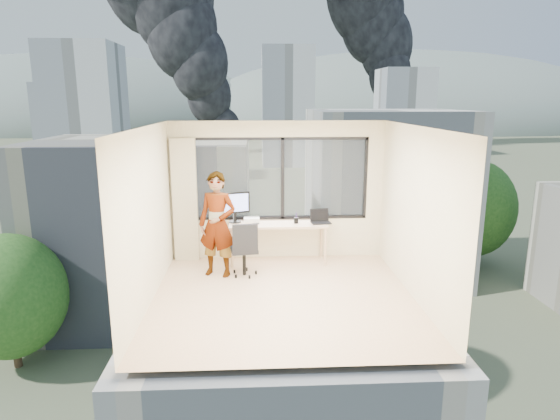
{
  "coord_description": "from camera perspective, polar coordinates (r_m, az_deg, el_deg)",
  "views": [
    {
      "loc": [
        -0.41,
        -6.87,
        2.98
      ],
      "look_at": [
        0.0,
        1.0,
        1.15
      ],
      "focal_mm": 30.65,
      "sensor_mm": 36.0,
      "label": 1
    }
  ],
  "objects": [
    {
      "name": "ceiling",
      "position": [
        6.89,
        0.44,
        9.92
      ],
      "size": [
        4.0,
        4.0,
        0.01
      ],
      "primitive_type": "cube",
      "color": "white",
      "rests_on": "ground"
    },
    {
      "name": "curtain",
      "position": [
        9.03,
        -11.26,
        1.13
      ],
      "size": [
        0.45,
        0.14,
        2.3
      ],
      "primitive_type": "cube",
      "color": "beige",
      "rests_on": "floor"
    },
    {
      "name": "wall_front",
      "position": [
        5.17,
        1.73,
        -5.91
      ],
      "size": [
        4.0,
        0.01,
        2.6
      ],
      "primitive_type": "cube",
      "color": "beige",
      "rests_on": "ground"
    },
    {
      "name": "game_console",
      "position": [
        8.97,
        -3.4,
        -1.1
      ],
      "size": [
        0.29,
        0.25,
        0.07
      ],
      "primitive_type": "cube",
      "rotation": [
        0.0,
        0.0,
        0.02
      ],
      "color": "white",
      "rests_on": "desk"
    },
    {
      "name": "pen_cup",
      "position": [
        8.81,
        1.94,
        -1.24
      ],
      "size": [
        0.1,
        0.1,
        0.11
      ],
      "primitive_type": "cylinder",
      "rotation": [
        0.0,
        0.0,
        -0.2
      ],
      "color": "black",
      "rests_on": "desk"
    },
    {
      "name": "far_tower_c",
      "position": [
        153.78,
        14.5,
        11.19
      ],
      "size": [
        15.0,
        15.0,
        26.0
      ],
      "primitive_type": "cube",
      "color": "silver",
      "rests_on": "exterior_ground"
    },
    {
      "name": "near_bldg_b",
      "position": [
        47.41,
        12.28,
        1.86
      ],
      "size": [
        14.0,
        13.0,
        16.0
      ],
      "primitive_type": "cube",
      "color": "white",
      "rests_on": "exterior_ground"
    },
    {
      "name": "monitor",
      "position": [
        8.86,
        -5.43,
        0.34
      ],
      "size": [
        0.58,
        0.3,
        0.57
      ],
      "primitive_type": null,
      "rotation": [
        0.0,
        0.0,
        0.33
      ],
      "color": "black",
      "rests_on": "desk"
    },
    {
      "name": "cellphone",
      "position": [
        8.76,
        -2.89,
        -1.64
      ],
      "size": [
        0.13,
        0.08,
        0.01
      ],
      "primitive_type": "cube",
      "rotation": [
        0.0,
        0.0,
        0.21
      ],
      "color": "black",
      "rests_on": "desk"
    },
    {
      "name": "desk",
      "position": [
        8.93,
        -0.22,
        -3.89
      ],
      "size": [
        1.8,
        0.6,
        0.75
      ],
      "primitive_type": "cube",
      "color": "tan",
      "rests_on": "floor"
    },
    {
      "name": "smoke_plume_b",
      "position": [
        186.89,
        15.26,
        20.03
      ],
      "size": [
        30.0,
        18.0,
        70.0
      ],
      "primitive_type": null,
      "color": "black",
      "rests_on": "exterior_ground"
    },
    {
      "name": "floor",
      "position": [
        7.5,
        0.4,
        -10.34
      ],
      "size": [
        4.0,
        4.0,
        0.01
      ],
      "primitive_type": "cube",
      "color": "#DCB58F",
      "rests_on": "ground"
    },
    {
      "name": "wall_right",
      "position": [
        7.47,
        15.92,
        -0.43
      ],
      "size": [
        0.01,
        4.0,
        2.6
      ],
      "primitive_type": "cube",
      "color": "beige",
      "rests_on": "ground"
    },
    {
      "name": "near_bldg_a",
      "position": [
        39.15,
        -15.55,
        -2.18
      ],
      "size": [
        16.0,
        12.0,
        14.0
      ],
      "primitive_type": "cube",
      "color": "beige",
      "rests_on": "exterior_ground"
    },
    {
      "name": "tree_b",
      "position": [
        28.17,
        6.53,
        -13.31
      ],
      "size": [
        7.6,
        7.6,
        9.0
      ],
      "primitive_type": null,
      "color": "#25521B",
      "rests_on": "exterior_ground"
    },
    {
      "name": "far_tower_a",
      "position": [
        107.62,
        -22.1,
        10.55
      ],
      "size": [
        14.0,
        14.0,
        28.0
      ],
      "primitive_type": "cube",
      "color": "silver",
      "rests_on": "exterior_ground"
    },
    {
      "name": "laptop",
      "position": [
        8.82,
        4.92,
        -0.85
      ],
      "size": [
        0.4,
        0.41,
        0.23
      ],
      "primitive_type": null,
      "rotation": [
        0.0,
        0.0,
        0.13
      ],
      "color": "black",
      "rests_on": "desk"
    },
    {
      "name": "handbag",
      "position": [
        9.1,
        4.74,
        -0.47
      ],
      "size": [
        0.3,
        0.22,
        0.21
      ],
      "primitive_type": "ellipsoid",
      "rotation": [
        0.0,
        0.0,
        0.31
      ],
      "color": "#0B473D",
      "rests_on": "desk"
    },
    {
      "name": "window_wall",
      "position": [
        9.0,
        -0.01,
        3.77
      ],
      "size": [
        3.3,
        0.16,
        1.55
      ],
      "primitive_type": null,
      "color": "black",
      "rests_on": "ground"
    },
    {
      "name": "wall_left",
      "position": [
        7.25,
        -15.57,
        -0.82
      ],
      "size": [
        0.01,
        4.0,
        2.6
      ],
      "primitive_type": "cube",
      "color": "beige",
      "rests_on": "ground"
    },
    {
      "name": "tree_a",
      "position": [
        35.28,
        -29.44,
        -10.29
      ],
      "size": [
        7.0,
        7.0,
        8.0
      ],
      "primitive_type": null,
      "color": "#25521B",
      "rests_on": "exterior_ground"
    },
    {
      "name": "chair",
      "position": [
        8.24,
        -4.31,
        -4.53
      ],
      "size": [
        0.57,
        0.57,
        0.98
      ],
      "primitive_type": null,
      "rotation": [
        0.0,
        0.0,
        0.14
      ],
      "color": "black",
      "rests_on": "floor"
    },
    {
      "name": "hill_a",
      "position": [
        348.47,
        -23.35,
        9.23
      ],
      "size": [
        288.0,
        216.0,
        90.0
      ],
      "primitive_type": "ellipsoid",
      "color": "slate",
      "rests_on": "exterior_ground"
    },
    {
      "name": "far_tower_d",
      "position": [
        167.91,
        -24.13,
        9.92
      ],
      "size": [
        16.0,
        14.0,
        22.0
      ],
      "primitive_type": "cube",
      "color": "silver",
      "rests_on": "exterior_ground"
    },
    {
      "name": "tree_c",
      "position": [
        53.31,
        21.99,
        -0.88
      ],
      "size": [
        8.4,
        8.4,
        10.0
      ],
      "primitive_type": null,
      "color": "#25521B",
      "rests_on": "exterior_ground"
    },
    {
      "name": "far_tower_b",
      "position": [
        127.16,
        0.85,
        12.18
      ],
      "size": [
        13.0,
        13.0,
        30.0
      ],
      "primitive_type": "cube",
      "color": "silver",
      "rests_on": "exterior_ground"
    },
    {
      "name": "person",
      "position": [
        8.2,
        -7.48,
        -1.72
      ],
      "size": [
        0.76,
        0.61,
        1.81
      ],
      "primitive_type": "imported",
      "rotation": [
        0.0,
        0.0,
        -0.31
      ],
      "color": "#2D2D33",
      "rests_on": "floor"
    },
    {
      "name": "exterior_ground",
      "position": [
        128.0,
        -2.76,
        5.44
      ],
      "size": [
        400.0,
        400.0,
        0.04
      ],
      "primitive_type": "cube",
      "color": "#515B3D",
      "rests_on": "ground"
    },
    {
      "name": "hill_b",
      "position": [
        342.36,
        14.31,
        9.84
      ],
      "size": [
        300.0,
        220.0,
        96.0
      ],
      "primitive_type": "ellipsoid",
      "color": "slate",
      "rests_on": "exterior_ground"
    }
  ]
}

